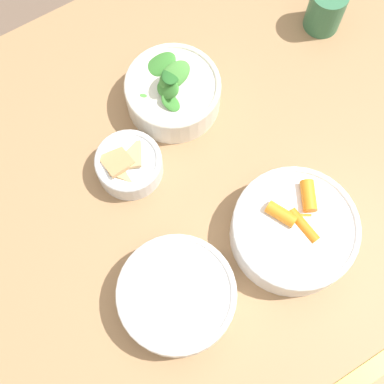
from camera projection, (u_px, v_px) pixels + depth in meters
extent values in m
plane|color=brown|center=(182.00, 285.00, 1.61)|extent=(10.00, 10.00, 0.00)
cube|color=#99724C|center=(175.00, 209.00, 0.89)|extent=(1.17, 0.91, 0.03)
cube|color=olive|center=(269.00, 39.00, 1.46)|extent=(0.06, 0.06, 0.74)
cylinder|color=white|center=(293.00, 231.00, 0.84)|extent=(0.20, 0.20, 0.06)
torus|color=white|center=(297.00, 227.00, 0.81)|extent=(0.20, 0.20, 0.01)
cylinder|color=orange|center=(324.00, 243.00, 0.82)|extent=(0.04, 0.04, 0.02)
cylinder|color=orange|center=(294.00, 217.00, 0.83)|extent=(0.05, 0.04, 0.02)
cylinder|color=orange|center=(307.00, 205.00, 0.83)|extent=(0.04, 0.06, 0.02)
cylinder|color=orange|center=(274.00, 234.00, 0.82)|extent=(0.05, 0.05, 0.02)
cylinder|color=orange|center=(298.00, 235.00, 0.82)|extent=(0.05, 0.04, 0.02)
cylinder|color=orange|center=(281.00, 214.00, 0.81)|extent=(0.04, 0.05, 0.02)
cylinder|color=orange|center=(309.00, 196.00, 0.82)|extent=(0.04, 0.05, 0.02)
cylinder|color=orange|center=(303.00, 226.00, 0.81)|extent=(0.02, 0.06, 0.02)
cylinder|color=silver|center=(173.00, 94.00, 0.92)|extent=(0.16, 0.16, 0.06)
torus|color=silver|center=(173.00, 85.00, 0.89)|extent=(0.16, 0.16, 0.01)
ellipsoid|color=#235B23|center=(171.00, 76.00, 0.86)|extent=(0.05, 0.05, 0.03)
ellipsoid|color=#3D8433|center=(168.00, 88.00, 0.86)|extent=(0.05, 0.06, 0.05)
ellipsoid|color=#3D8433|center=(171.00, 103.00, 0.87)|extent=(0.03, 0.04, 0.03)
ellipsoid|color=#3D8433|center=(160.00, 65.00, 0.90)|extent=(0.07, 0.05, 0.04)
ellipsoid|color=#4C933D|center=(140.00, 90.00, 0.90)|extent=(0.04, 0.06, 0.04)
ellipsoid|color=#4C933D|center=(175.00, 75.00, 0.86)|extent=(0.06, 0.04, 0.04)
cylinder|color=white|center=(177.00, 296.00, 0.81)|extent=(0.18, 0.18, 0.05)
torus|color=white|center=(176.00, 293.00, 0.78)|extent=(0.18, 0.18, 0.01)
cylinder|color=#9E6B4C|center=(177.00, 296.00, 0.81)|extent=(0.16, 0.16, 0.03)
ellipsoid|color=#8E5B3D|center=(201.00, 339.00, 0.77)|extent=(0.01, 0.01, 0.01)
ellipsoid|color=#8E5B3D|center=(192.00, 286.00, 0.80)|extent=(0.01, 0.01, 0.01)
ellipsoid|color=#A36B4C|center=(158.00, 339.00, 0.77)|extent=(0.01, 0.01, 0.01)
ellipsoid|color=#8E5B3D|center=(225.00, 292.00, 0.79)|extent=(0.01, 0.01, 0.01)
ellipsoid|color=#A36B4C|center=(144.00, 296.00, 0.79)|extent=(0.01, 0.01, 0.01)
ellipsoid|color=#AD7551|center=(201.00, 311.00, 0.78)|extent=(0.01, 0.01, 0.01)
ellipsoid|color=#A36B4C|center=(169.00, 259.00, 0.82)|extent=(0.01, 0.01, 0.01)
ellipsoid|color=#8E5B3D|center=(225.00, 304.00, 0.79)|extent=(0.01, 0.01, 0.01)
ellipsoid|color=#8E5B3D|center=(156.00, 328.00, 0.78)|extent=(0.01, 0.01, 0.01)
ellipsoid|color=#A36B4C|center=(153.00, 296.00, 0.79)|extent=(0.01, 0.01, 0.01)
ellipsoid|color=#8E5B3D|center=(204.00, 288.00, 0.80)|extent=(0.01, 0.01, 0.01)
cylinder|color=#E0A88E|center=(202.00, 281.00, 0.80)|extent=(0.03, 0.03, 0.01)
cylinder|color=beige|center=(162.00, 304.00, 0.79)|extent=(0.03, 0.03, 0.01)
cylinder|color=beige|center=(220.00, 295.00, 0.79)|extent=(0.03, 0.03, 0.01)
cylinder|color=#E0A88E|center=(211.00, 276.00, 0.80)|extent=(0.03, 0.03, 0.01)
cylinder|color=silver|center=(129.00, 165.00, 0.88)|extent=(0.11, 0.11, 0.04)
torus|color=silver|center=(128.00, 160.00, 0.86)|extent=(0.11, 0.11, 0.01)
cube|color=tan|center=(135.00, 156.00, 0.88)|extent=(0.06, 0.06, 0.01)
cube|color=tan|center=(116.00, 161.00, 0.87)|extent=(0.05, 0.05, 0.02)
cube|color=tan|center=(131.00, 166.00, 0.87)|extent=(0.08, 0.08, 0.03)
cube|color=tan|center=(117.00, 163.00, 0.86)|extent=(0.05, 0.05, 0.02)
cube|color=tan|center=(128.00, 156.00, 0.87)|extent=(0.06, 0.06, 0.02)
cube|color=tan|center=(116.00, 161.00, 0.86)|extent=(0.05, 0.05, 0.02)
cylinder|color=#336B47|center=(326.00, 10.00, 0.96)|extent=(0.07, 0.07, 0.08)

